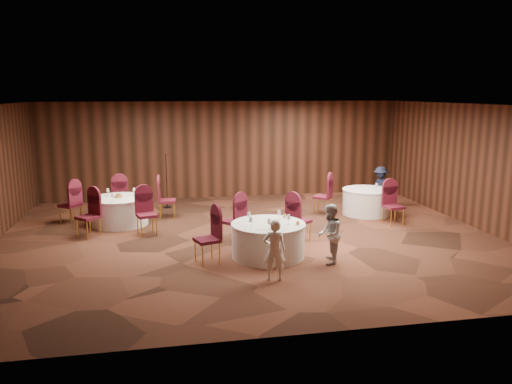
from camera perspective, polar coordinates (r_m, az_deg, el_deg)
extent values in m
plane|color=black|center=(12.22, -0.75, -5.28)|extent=(12.00, 12.00, 0.00)
plane|color=silver|center=(11.71, -0.79, 9.90)|extent=(12.00, 12.00, 0.00)
plane|color=black|center=(16.76, -3.74, 4.84)|extent=(12.00, 0.00, 12.00)
plane|color=black|center=(7.09, 6.25, -4.25)|extent=(12.00, 0.00, 12.00)
plane|color=black|center=(14.17, 23.90, 2.69)|extent=(0.00, 10.00, 10.00)
cylinder|color=silver|center=(10.79, 1.40, -5.56)|extent=(1.57, 1.57, 0.72)
cylinder|color=silver|center=(10.69, 1.41, -3.68)|extent=(1.60, 1.60, 0.03)
cylinder|color=silver|center=(13.84, -15.35, -2.15)|extent=(1.49, 1.49, 0.72)
cylinder|color=silver|center=(13.77, -15.43, -0.68)|extent=(1.52, 1.52, 0.03)
cylinder|color=silver|center=(14.84, 12.51, -1.12)|extent=(1.37, 1.37, 0.72)
cylinder|color=silver|center=(14.77, 12.57, 0.26)|extent=(1.40, 1.40, 0.03)
cylinder|color=silver|center=(11.00, 2.63, -3.16)|extent=(0.06, 0.06, 0.01)
cylinder|color=silver|center=(10.98, 2.63, -2.87)|extent=(0.01, 0.01, 0.11)
cone|color=silver|center=(10.96, 2.63, -2.34)|extent=(0.08, 0.08, 0.10)
cylinder|color=silver|center=(10.27, 1.49, -4.21)|extent=(0.06, 0.06, 0.01)
cylinder|color=silver|center=(10.26, 1.49, -3.90)|extent=(0.01, 0.01, 0.11)
cone|color=silver|center=(10.23, 1.49, -3.33)|extent=(0.08, 0.08, 0.10)
cylinder|color=silver|center=(10.61, 3.73, -3.73)|extent=(0.06, 0.06, 0.01)
cylinder|color=silver|center=(10.59, 3.73, -3.42)|extent=(0.01, 0.01, 0.11)
cone|color=silver|center=(10.57, 3.74, -2.87)|extent=(0.08, 0.08, 0.10)
cylinder|color=silver|center=(10.39, -0.58, -4.02)|extent=(0.06, 0.06, 0.01)
cylinder|color=silver|center=(10.38, -0.58, -3.71)|extent=(0.01, 0.01, 0.11)
cone|color=silver|center=(10.35, -0.58, -3.15)|extent=(0.08, 0.08, 0.10)
cylinder|color=silver|center=(10.80, -0.82, -3.42)|extent=(0.06, 0.06, 0.01)
cylinder|color=silver|center=(10.79, -0.82, -3.12)|extent=(0.01, 0.01, 0.11)
cone|color=silver|center=(10.76, -0.82, -2.58)|extent=(0.08, 0.08, 0.10)
cylinder|color=white|center=(10.22, 1.87, -4.28)|extent=(0.15, 0.15, 0.01)
sphere|color=#9E6B33|center=(10.20, 1.87, -4.06)|extent=(0.08, 0.08, 0.08)
cylinder|color=white|center=(10.61, 4.80, -3.72)|extent=(0.15, 0.15, 0.01)
sphere|color=#9E6B33|center=(10.60, 4.80, -3.51)|extent=(0.08, 0.08, 0.08)
cylinder|color=white|center=(11.19, 3.29, -2.90)|extent=(0.15, 0.15, 0.01)
sphere|color=#9E6B33|center=(11.18, 3.29, -2.70)|extent=(0.08, 0.08, 0.08)
cylinder|color=silver|center=(13.89, -13.74, -0.41)|extent=(0.06, 0.06, 0.01)
cylinder|color=silver|center=(13.88, -13.75, -0.18)|extent=(0.01, 0.01, 0.11)
cone|color=silver|center=(13.86, -13.77, 0.25)|extent=(0.08, 0.08, 0.10)
cylinder|color=silver|center=(14.03, -16.56, -0.44)|extent=(0.06, 0.06, 0.01)
cylinder|color=silver|center=(14.02, -16.57, -0.21)|extent=(0.01, 0.01, 0.11)
cone|color=silver|center=(14.00, -16.60, 0.21)|extent=(0.08, 0.08, 0.10)
cylinder|color=silver|center=(13.31, -16.05, -1.04)|extent=(0.06, 0.06, 0.01)
cylinder|color=silver|center=(13.30, -16.06, -0.79)|extent=(0.01, 0.01, 0.11)
cone|color=silver|center=(13.27, -16.08, -0.35)|extent=(0.08, 0.08, 0.10)
cylinder|color=olive|center=(13.76, -15.44, -0.49)|extent=(0.22, 0.22, 0.06)
sphere|color=#9E6B33|center=(13.77, -15.57, -0.24)|extent=(0.07, 0.07, 0.07)
sphere|color=#9E6B33|center=(13.72, -15.29, -0.26)|extent=(0.07, 0.07, 0.07)
cylinder|color=silver|center=(14.62, 13.60, 0.17)|extent=(0.06, 0.06, 0.01)
cylinder|color=silver|center=(14.60, 13.61, 0.40)|extent=(0.01, 0.01, 0.11)
cone|color=silver|center=(14.59, 13.63, 0.80)|extent=(0.08, 0.08, 0.10)
cylinder|color=black|center=(15.62, -10.08, -1.72)|extent=(0.24, 0.24, 0.02)
cylinder|color=black|center=(15.46, -10.18, 1.30)|extent=(0.02, 0.02, 1.65)
cylinder|color=black|center=(15.39, -10.29, 4.24)|extent=(0.04, 0.12, 0.04)
imported|color=white|center=(9.41, 2.11, -6.64)|extent=(0.47, 0.34, 1.18)
imported|color=#ADAEB2|center=(10.41, 8.39, -4.78)|extent=(0.66, 0.74, 1.26)
imported|color=black|center=(15.88, 14.04, 0.60)|extent=(0.74, 0.93, 1.25)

